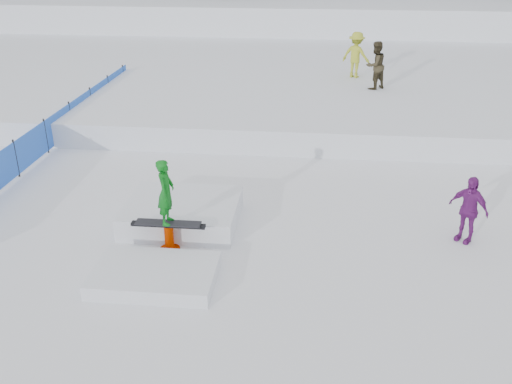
# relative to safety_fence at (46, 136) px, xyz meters

# --- Properties ---
(ground) EXTENTS (120.00, 120.00, 0.00)m
(ground) POSITION_rel_safety_fence_xyz_m (6.50, -6.60, -0.55)
(ground) COLOR white
(snow_berm) EXTENTS (60.00, 14.00, 2.40)m
(snow_berm) POSITION_rel_safety_fence_xyz_m (6.50, 23.40, 0.65)
(snow_berm) COLOR white
(snow_berm) RESTS_ON ground
(snow_midrise) EXTENTS (50.00, 18.00, 0.80)m
(snow_midrise) POSITION_rel_safety_fence_xyz_m (6.50, 9.40, -0.15)
(snow_midrise) COLOR white
(snow_midrise) RESTS_ON ground
(safety_fence) EXTENTS (0.05, 16.00, 1.10)m
(safety_fence) POSITION_rel_safety_fence_xyz_m (0.00, 0.00, 0.00)
(safety_fence) COLOR blue
(safety_fence) RESTS_ON ground
(walker_olive) EXTENTS (1.10, 1.08, 1.78)m
(walker_olive) POSITION_rel_safety_fence_xyz_m (10.41, 5.86, 1.14)
(walker_olive) COLOR #372F1D
(walker_olive) RESTS_ON snow_midrise
(walker_ygreen) EXTENTS (1.36, 1.14, 1.82)m
(walker_ygreen) POSITION_rel_safety_fence_xyz_m (9.79, 7.68, 1.16)
(walker_ygreen) COLOR gold
(walker_ygreen) RESTS_ON snow_midrise
(spectator_purple) EXTENTS (0.94, 0.87, 1.55)m
(spectator_purple) POSITION_rel_safety_fence_xyz_m (11.64, -4.31, 0.22)
(spectator_purple) COLOR #752079
(spectator_purple) RESTS_ON ground
(jib_rail_feature) EXTENTS (2.60, 4.40, 2.11)m
(jib_rail_feature) POSITION_rel_safety_fence_xyz_m (5.21, -4.87, -0.25)
(jib_rail_feature) COLOR white
(jib_rail_feature) RESTS_ON ground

